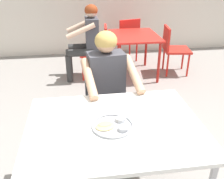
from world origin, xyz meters
TOP-DOWN VIEW (x-y plane):
  - table_foreground at (-0.04, -0.03)m, footprint 1.23×0.93m
  - thali_tray at (-0.05, -0.05)m, footprint 0.29×0.29m
  - chair_foreground at (-0.01, 0.86)m, footprint 0.44×0.44m
  - diner_foreground at (0.02, 0.64)m, footprint 0.54×0.59m
  - table_background_red at (0.69, 2.55)m, footprint 0.77×0.91m
  - chair_red_left at (0.09, 2.55)m, footprint 0.48×0.44m
  - chair_red_right at (1.37, 2.53)m, footprint 0.49×0.48m
  - chair_red_far at (0.71, 3.23)m, footprint 0.52×0.49m
  - patron_background at (-0.10, 2.55)m, footprint 0.55×0.49m

SIDE VIEW (x-z plane):
  - chair_red_right at x=1.37m, z-range 0.07..0.89m
  - chair_red_far at x=0.71m, z-range 0.07..0.91m
  - chair_red_left at x=0.09m, z-range 0.06..0.93m
  - chair_foreground at x=-0.01m, z-range 0.07..0.95m
  - table_background_red at x=0.69m, z-range 0.27..0.98m
  - table_foreground at x=-0.04m, z-range 0.31..1.07m
  - patron_background at x=-0.10m, z-range 0.12..1.32m
  - diner_foreground at x=0.02m, z-range 0.12..1.35m
  - thali_tray at x=-0.05m, z-range 0.75..0.79m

